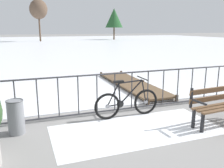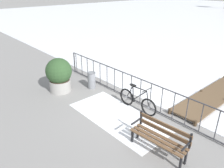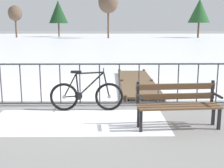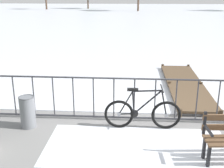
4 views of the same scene
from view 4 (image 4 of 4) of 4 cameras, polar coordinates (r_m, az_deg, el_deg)
The scene contains 7 objects.
ground_plane at distance 7.00m, azimuth 4.31°, elevation -7.20°, with size 160.00×160.00×0.00m, color gray.
frozen_pond at distance 34.85m, azimuth 4.23°, elevation 13.27°, with size 80.00×56.00×0.03m, color white.
snow_patch at distance 5.94m, azimuth 4.99°, elevation -12.14°, with size 3.68×1.69×0.01m, color white.
railing_fence at distance 6.78m, azimuth 4.42°, elevation -2.92°, with size 9.06×0.06×1.07m.
bicycle_near_railing at distance 6.51m, azimuth 6.01°, elevation -5.71°, with size 1.71×0.52×0.97m.
trash_bin at distance 6.81m, azimuth -16.30°, elevation -5.25°, with size 0.35×0.35×0.73m.
wooden_dock at distance 9.46m, azimuth 14.21°, elevation -0.07°, with size 1.10×4.55×0.20m.
Camera 4 is at (-0.08, -6.33, 3.00)m, focal length 46.40 mm.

